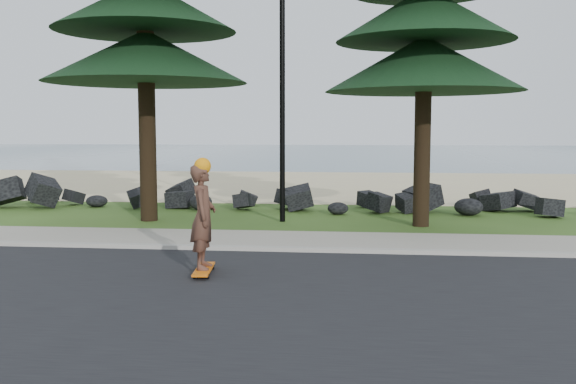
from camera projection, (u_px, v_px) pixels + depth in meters
name	position (u px, v px, depth m)	size (l,w,h in m)	color
ground	(265.00, 243.00, 13.48)	(160.00, 160.00, 0.00)	#305019
road	(219.00, 299.00, 9.03)	(160.00, 7.00, 0.02)	black
kerb	(258.00, 249.00, 12.59)	(160.00, 0.20, 0.10)	#ABA599
sidewalk	(266.00, 240.00, 13.68)	(160.00, 2.00, 0.08)	gray
beach_sand	(313.00, 184.00, 27.83)	(160.00, 15.00, 0.01)	beige
ocean	(338.00, 153.00, 63.94)	(160.00, 58.00, 0.01)	#355566
seawall_boulders	(292.00, 210.00, 19.02)	(60.00, 2.40, 1.10)	black
lamp_post	(282.00, 60.00, 16.24)	(0.25, 0.14, 8.14)	black
skateboarder	(203.00, 217.00, 10.47)	(0.47, 1.05, 1.92)	orange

